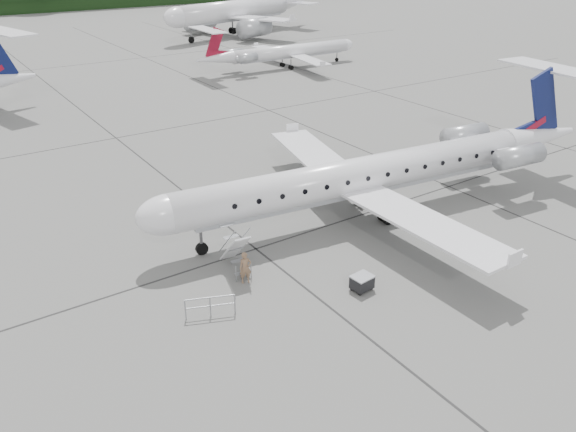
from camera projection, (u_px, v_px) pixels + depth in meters
ground at (391, 273)px, 28.54m from camera, size 320.00×320.00×0.00m
main_regional_jet at (361, 158)px, 32.58m from camera, size 32.03×24.83×7.60m
airstair at (235, 249)px, 28.27m from camera, size 1.13×2.44×2.38m
passenger at (245, 268)px, 27.37m from camera, size 0.70×0.56×1.66m
safety_railing at (210, 307)px, 25.02m from camera, size 2.06×0.91×1.00m
baggage_cart at (362, 282)px, 26.94m from camera, size 1.04×0.87×0.84m
bg_narrowbody at (234, 0)px, 96.48m from camera, size 38.10×32.03×11.72m
bg_regional_right at (292, 45)px, 73.18m from camera, size 22.67×16.63×5.83m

